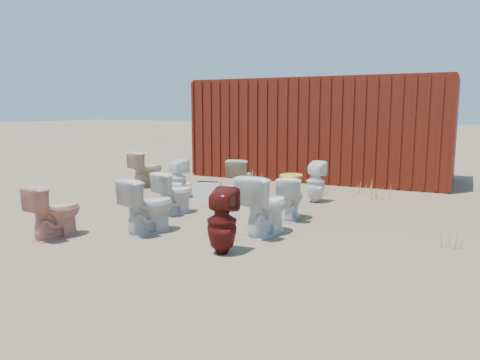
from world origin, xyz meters
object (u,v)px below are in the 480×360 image
at_px(toilet_front_e, 265,205).
at_px(loose_tank, 208,191).
at_px(shipping_container, 322,129).
at_px(toilet_front_maroon, 222,221).
at_px(toilet_back_beige_left, 147,169).
at_px(toilet_front_c, 148,205).
at_px(toilet_back_e, 316,182).
at_px(toilet_front_pink, 55,211).
at_px(toilet_front_a, 174,193).
at_px(toilet_back_yellowlid, 291,198).
at_px(toilet_back_beige_right, 241,177).
at_px(toilet_back_a, 178,178).

bearing_deg(toilet_front_e, loose_tank, -33.77).
distance_m(shipping_container, loose_tank, 4.14).
distance_m(toilet_front_maroon, toilet_front_e, 1.00).
distance_m(toilet_back_beige_left, loose_tank, 2.16).
distance_m(toilet_front_c, toilet_front_e, 1.59).
relative_size(toilet_front_e, toilet_back_e, 1.10).
relative_size(toilet_front_pink, toilet_back_beige_left, 0.93).
bearing_deg(toilet_front_a, toilet_back_yellowlid, -150.48).
height_order(toilet_back_beige_left, toilet_back_e, toilet_back_beige_left).
distance_m(toilet_front_e, loose_tank, 2.61).
relative_size(toilet_front_maroon, toilet_front_e, 0.94).
height_order(shipping_container, toilet_back_beige_right, shipping_container).
distance_m(toilet_front_c, toilet_front_maroon, 1.41).
bearing_deg(toilet_back_yellowlid, toilet_back_a, -25.83).
bearing_deg(shipping_container, toilet_back_beige_left, -134.44).
relative_size(toilet_front_pink, toilet_front_e, 0.88).
bearing_deg(toilet_front_pink, toilet_front_a, -101.22).
relative_size(toilet_back_a, toilet_back_beige_left, 0.97).
relative_size(toilet_back_a, toilet_back_yellowlid, 1.12).
bearing_deg(toilet_back_beige_right, toilet_back_a, 25.27).
bearing_deg(toilet_front_maroon, toilet_back_beige_right, -73.06).
distance_m(toilet_front_maroon, toilet_back_beige_left, 5.19).
bearing_deg(toilet_front_maroon, toilet_back_yellowlid, -99.15).
height_order(toilet_back_yellowlid, loose_tank, toilet_back_yellowlid).
xyz_separation_m(toilet_back_beige_left, loose_tank, (2.00, -0.78, -0.22)).
bearing_deg(toilet_back_yellowlid, toilet_back_beige_right, -52.73).
relative_size(toilet_front_pink, loose_tank, 1.45).
height_order(toilet_back_yellowlid, toilet_back_e, toilet_back_e).
bearing_deg(toilet_back_e, toilet_back_beige_right, 6.66).
bearing_deg(shipping_container, toilet_back_yellowlid, -79.16).
height_order(toilet_front_c, toilet_back_yellowlid, toilet_front_c).
distance_m(shipping_container, toilet_front_pink, 7.21).
height_order(shipping_container, toilet_front_c, shipping_container).
bearing_deg(toilet_back_yellowlid, toilet_front_a, 3.72).
distance_m(toilet_front_pink, toilet_front_maroon, 2.34).
relative_size(toilet_back_beige_left, toilet_back_beige_right, 1.05).
bearing_deg(toilet_back_e, toilet_front_e, 95.27).
height_order(toilet_back_beige_left, toilet_back_beige_right, toilet_back_beige_left).
relative_size(toilet_front_a, toilet_back_a, 0.92).
xyz_separation_m(toilet_back_beige_right, toilet_back_yellowlid, (1.54, -1.38, -0.04)).
relative_size(toilet_front_e, toilet_back_a, 1.10).
height_order(toilet_front_pink, toilet_front_e, toilet_front_e).
xyz_separation_m(toilet_front_pink, toilet_back_yellowlid, (2.43, 2.37, -0.03)).
distance_m(toilet_front_maroon, toilet_back_beige_right, 3.68).
bearing_deg(toilet_front_e, toilet_back_e, -80.05).
height_order(shipping_container, toilet_back_e, shipping_container).
height_order(toilet_back_beige_left, toilet_back_yellowlid, toilet_back_beige_left).
bearing_deg(loose_tank, toilet_front_e, -56.11).
xyz_separation_m(toilet_back_beige_right, loose_tank, (-0.38, -0.64, -0.20)).
bearing_deg(toilet_back_yellowlid, shipping_container, -90.04).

